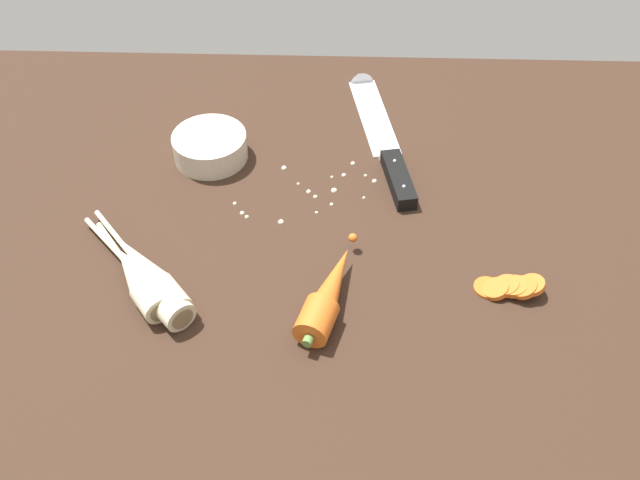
% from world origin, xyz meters
% --- Properties ---
extents(ground_plane, '(1.20, 0.90, 0.04)m').
position_xyz_m(ground_plane, '(0.00, 0.00, -0.02)').
color(ground_plane, '#332116').
extents(chefs_knife, '(0.10, 0.35, 0.04)m').
position_xyz_m(chefs_knife, '(0.09, 0.23, 0.01)').
color(chefs_knife, silver).
rests_on(chefs_knife, ground_plane).
extents(whole_carrot, '(0.08, 0.18, 0.04)m').
position_xyz_m(whole_carrot, '(0.01, -0.12, 0.02)').
color(whole_carrot, '#D6601E').
rests_on(whole_carrot, ground_plane).
extents(parsnip_front, '(0.18, 0.18, 0.04)m').
position_xyz_m(parsnip_front, '(-0.21, -0.10, 0.02)').
color(parsnip_front, beige).
rests_on(parsnip_front, ground_plane).
extents(parsnip_mid_left, '(0.16, 0.19, 0.04)m').
position_xyz_m(parsnip_mid_left, '(-0.21, -0.09, 0.02)').
color(parsnip_mid_left, beige).
rests_on(parsnip_mid_left, ground_plane).
extents(parsnip_mid_right, '(0.13, 0.16, 0.04)m').
position_xyz_m(parsnip_mid_right, '(-0.22, -0.10, 0.02)').
color(parsnip_mid_right, beige).
rests_on(parsnip_mid_right, ground_plane).
extents(carrot_slice_stack, '(0.09, 0.04, 0.03)m').
position_xyz_m(carrot_slice_stack, '(0.24, -0.09, 0.01)').
color(carrot_slice_stack, '#D6601E').
rests_on(carrot_slice_stack, ground_plane).
extents(prep_bowl, '(0.11, 0.11, 0.04)m').
position_xyz_m(prep_bowl, '(-0.17, 0.16, 0.02)').
color(prep_bowl, beige).
rests_on(prep_bowl, ground_plane).
extents(mince_crumbs, '(0.23, 0.13, 0.01)m').
position_xyz_m(mince_crumbs, '(-0.00, 0.09, 0.00)').
color(mince_crumbs, beige).
rests_on(mince_crumbs, ground_plane).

